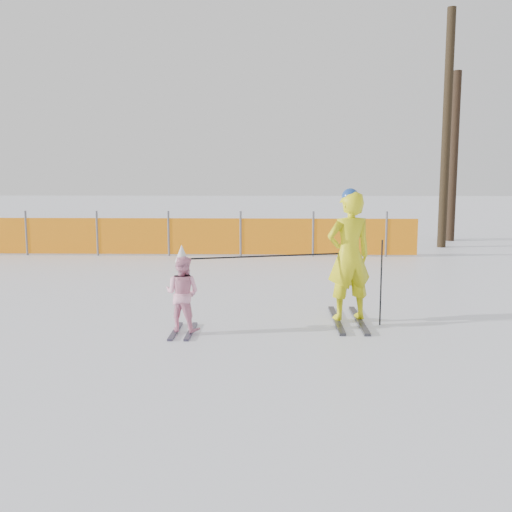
{
  "coord_description": "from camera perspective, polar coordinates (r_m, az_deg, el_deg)",
  "views": [
    {
      "loc": [
        0.26,
        -7.95,
        2.17
      ],
      "look_at": [
        0.0,
        0.5,
        1.0
      ],
      "focal_mm": 40.0,
      "sensor_mm": 36.0,
      "label": 1
    }
  ],
  "objects": [
    {
      "name": "ski_poles",
      "position": [
        8.29,
        5.38,
        -0.99
      ],
      "size": [
        2.75,
        0.65,
        1.27
      ],
      "color": "black",
      "rests_on": "ground"
    },
    {
      "name": "child",
      "position": [
        8.04,
        -7.37,
        -3.66
      ],
      "size": [
        0.61,
        0.9,
        1.25
      ],
      "color": "black",
      "rests_on": "ground"
    },
    {
      "name": "ground",
      "position": [
        8.24,
        -0.11,
        -7.38
      ],
      "size": [
        120.0,
        120.0,
        0.0
      ],
      "primitive_type": "plane",
      "color": "white",
      "rests_on": "ground"
    },
    {
      "name": "tree_trunks",
      "position": [
        19.95,
        18.74,
        10.02
      ],
      "size": [
        1.11,
        2.45,
        7.18
      ],
      "color": "black",
      "rests_on": "ground"
    },
    {
      "name": "safety_fence",
      "position": [
        16.12,
        -10.86,
        1.99
      ],
      "size": [
        14.88,
        0.06,
        1.25
      ],
      "color": "#595960",
      "rests_on": "ground"
    },
    {
      "name": "adult",
      "position": [
        8.63,
        9.29,
        0.01
      ],
      "size": [
        0.81,
        1.66,
        2.01
      ],
      "color": "black",
      "rests_on": "ground"
    }
  ]
}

